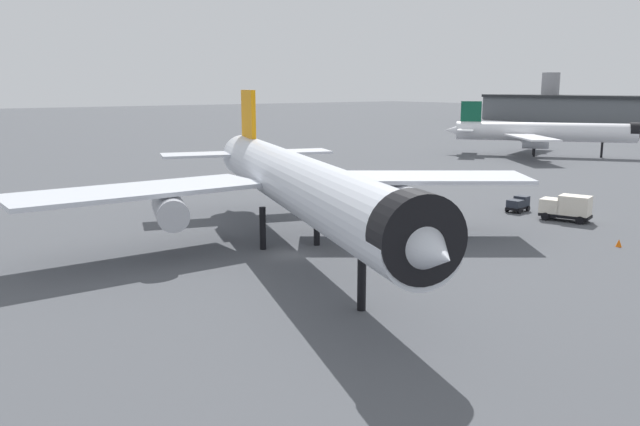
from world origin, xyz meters
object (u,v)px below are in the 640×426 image
object	(u,v)px
airliner_near_gate	(296,183)
baggage_tug_wing	(518,204)
traffic_cone_near_nose	(619,243)
service_truck_front	(567,207)
airliner_far_taxiway	(543,132)

from	to	relation	value
airliner_near_gate	baggage_tug_wing	size ratio (longest dim) A/B	16.10
baggage_tug_wing	traffic_cone_near_nose	world-z (taller)	baggage_tug_wing
service_truck_front	traffic_cone_near_nose	xyz separation A→B (m)	(9.96, -7.11, -1.22)
airliner_far_taxiway	traffic_cone_near_nose	world-z (taller)	airliner_far_taxiway
airliner_near_gate	traffic_cone_near_nose	xyz separation A→B (m)	(17.33, 25.81, -6.14)
baggage_tug_wing	service_truck_front	bearing A→B (deg)	-101.16
airliner_near_gate	traffic_cone_near_nose	world-z (taller)	airliner_near_gate
baggage_tug_wing	traffic_cone_near_nose	bearing A→B (deg)	-122.10
airliner_near_gate	airliner_far_taxiway	bearing A→B (deg)	130.72
service_truck_front	traffic_cone_near_nose	size ratio (longest dim) A/B	8.07
airliner_near_gate	airliner_far_taxiway	xyz separation A→B (m)	(-35.20, 92.52, -1.25)
airliner_near_gate	airliner_far_taxiway	world-z (taller)	airliner_near_gate
service_truck_front	traffic_cone_near_nose	distance (m)	12.30
service_truck_front	baggage_tug_wing	world-z (taller)	service_truck_front
traffic_cone_near_nose	airliner_far_taxiway	bearing A→B (deg)	128.22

